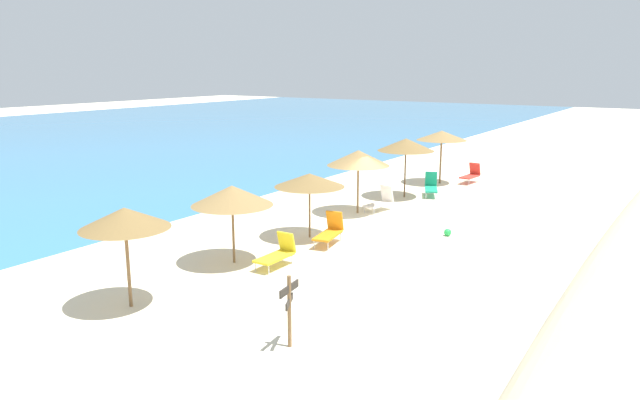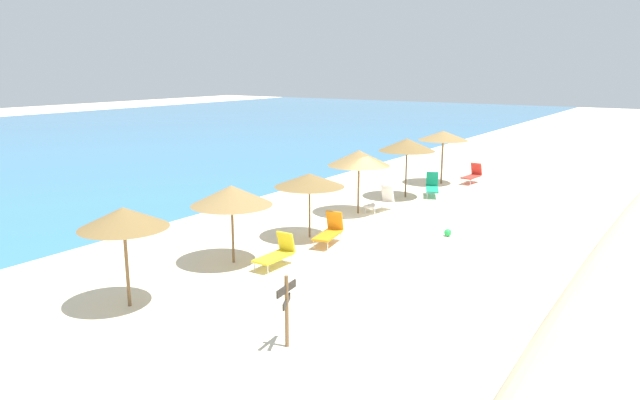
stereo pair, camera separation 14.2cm
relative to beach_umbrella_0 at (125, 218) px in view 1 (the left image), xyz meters
The scene contains 14 objects.
ground_plane 11.25m from the beach_umbrella_0, ahead, with size 160.00×160.00×0.00m, color beige.
beach_umbrella_0 is the anchor object (origin of this frame).
beach_umbrella_1 4.22m from the beach_umbrella_0, ahead, with size 2.59×2.59×2.53m.
beach_umbrella_2 7.96m from the beach_umbrella_0, ahead, with size 2.56×2.56×2.40m.
beach_umbrella_3 12.17m from the beach_umbrella_0, ahead, with size 2.65×2.65×2.73m.
beach_umbrella_4 16.22m from the beach_umbrella_0, ahead, with size 2.69×2.69×2.85m.
beach_umbrella_5 20.46m from the beach_umbrella_0, ahead, with size 2.64×2.64×2.84m.
lounge_chair_0 21.66m from the beach_umbrella_0, ahead, with size 1.52×0.73×1.05m.
lounge_chair_1 13.30m from the beach_umbrella_0, ahead, with size 1.56×0.84×1.08m.
lounge_chair_2 5.24m from the beach_umbrella_0, 15.48° to the right, with size 1.49×0.62×1.02m.
lounge_chair_3 17.40m from the beach_umbrella_0, ahead, with size 1.63×1.15×1.11m.
lounge_chair_4 8.01m from the beach_umbrella_0, 10.22° to the right, with size 1.66×0.89×1.11m.
wooden_signpost 5.07m from the beach_umbrella_0, 85.26° to the right, with size 0.84×0.34×1.68m.
beach_ball 12.01m from the beach_umbrella_0, 22.52° to the right, with size 0.28×0.28×0.28m, color green.
Camera 1 is at (-20.49, -10.62, 6.16)m, focal length 33.47 mm.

